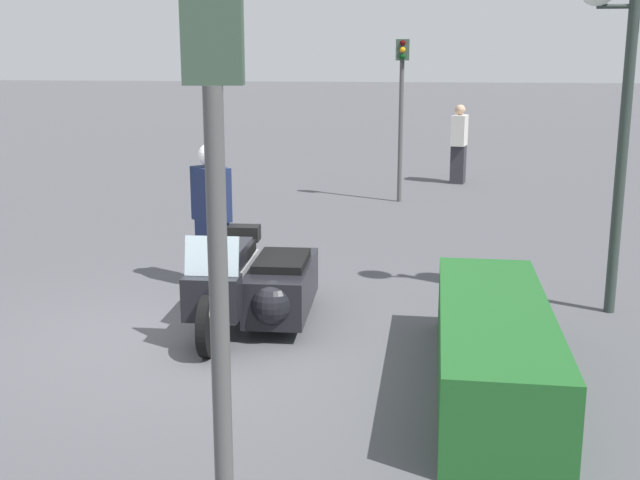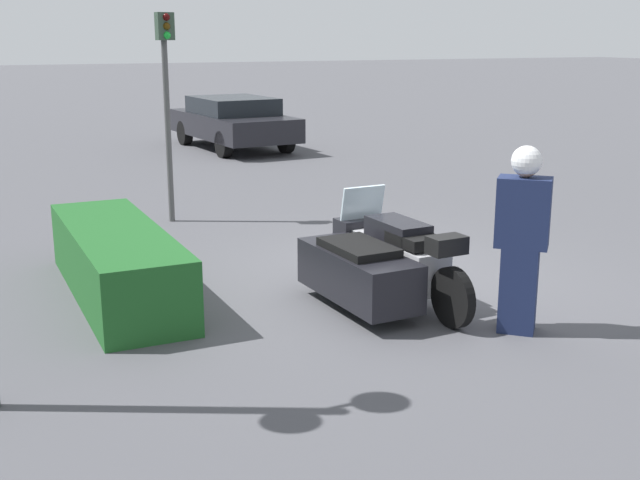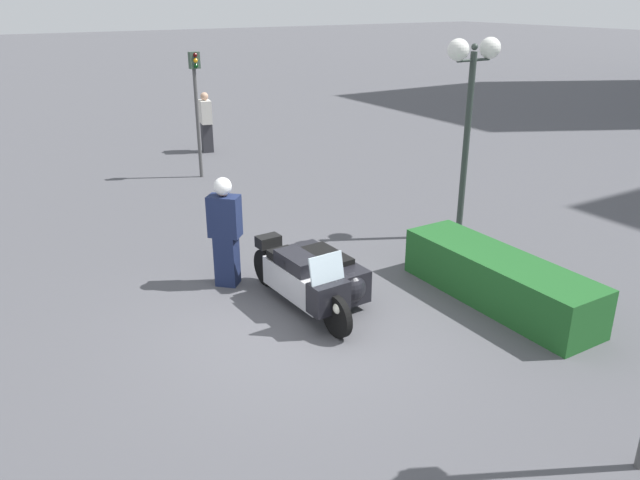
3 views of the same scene
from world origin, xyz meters
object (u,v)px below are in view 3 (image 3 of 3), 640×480
hedge_bush_curbside (498,279)px  twin_lamp_post (472,80)px  police_motorcycle (316,277)px  pedestrian_bystander (206,122)px  traffic_light_far (196,96)px  officer_rider (225,229)px

hedge_bush_curbside → twin_lamp_post: size_ratio=0.89×
police_motorcycle → twin_lamp_post: 4.80m
hedge_bush_curbside → pedestrian_bystander: (-11.77, -0.04, 0.52)m
traffic_light_far → pedestrian_bystander: bearing=151.4°
officer_rider → twin_lamp_post: (0.37, 4.80, 2.08)m
officer_rider → twin_lamp_post: 5.24m
officer_rider → twin_lamp_post: twin_lamp_post is taller
pedestrian_bystander → traffic_light_far: bearing=-103.5°
traffic_light_far → pedestrian_bystander: (-2.60, 1.22, -1.21)m
police_motorcycle → officer_rider: size_ratio=1.44×
police_motorcycle → traffic_light_far: bearing=168.9°
hedge_bush_curbside → twin_lamp_post: 3.89m
police_motorcycle → traffic_light_far: traffic_light_far is taller
hedge_bush_curbside → pedestrian_bystander: size_ratio=1.88×
officer_rider → pedestrian_bystander: (-8.98, 3.28, -0.07)m
traffic_light_far → twin_lamp_post: bearing=18.6°
hedge_bush_curbside → twin_lamp_post: (-2.42, 1.48, 2.66)m
police_motorcycle → hedge_bush_curbside: size_ratio=0.79×
police_motorcycle → hedge_bush_curbside: police_motorcycle is taller
hedge_bush_curbside → traffic_light_far: 9.42m
hedge_bush_curbside → traffic_light_far: (-9.17, -1.26, 1.73)m
hedge_bush_curbside → pedestrian_bystander: pedestrian_bystander is taller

